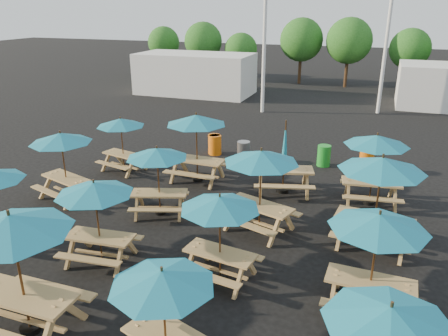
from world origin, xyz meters
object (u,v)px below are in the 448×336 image
(picnic_unit_4, at_px, (12,232))
(picnic_unit_7, at_px, (196,124))
(picnic_unit_8, at_px, (162,285))
(picnic_unit_12, at_px, (389,324))
(waste_bin_0, at_px, (214,144))
(waste_bin_2, at_px, (244,152))
(picnic_unit_11, at_px, (284,163))
(picnic_unit_10, at_px, (261,162))
(waste_bin_4, at_px, (366,161))
(waste_bin_3, at_px, (324,156))
(picnic_unit_9, at_px, (220,208))
(picnic_unit_15, at_px, (376,145))
(picnic_unit_13, at_px, (378,228))
(picnic_unit_3, at_px, (121,126))
(waste_bin_1, at_px, (215,145))
(picnic_unit_14, at_px, (381,170))
(picnic_unit_2, at_px, (61,142))
(picnic_unit_6, at_px, (157,157))
(picnic_unit_5, at_px, (95,194))

(picnic_unit_4, height_order, picnic_unit_7, picnic_unit_4)
(picnic_unit_8, bearing_deg, picnic_unit_12, 20.05)
(waste_bin_0, relative_size, waste_bin_2, 1.00)
(picnic_unit_11, distance_m, picnic_unit_12, 8.86)
(picnic_unit_10, bearing_deg, waste_bin_4, 83.97)
(picnic_unit_12, bearing_deg, waste_bin_3, 96.88)
(picnic_unit_8, relative_size, picnic_unit_12, 1.02)
(picnic_unit_7, distance_m, picnic_unit_8, 8.81)
(picnic_unit_9, bearing_deg, picnic_unit_10, 92.81)
(picnic_unit_9, relative_size, picnic_unit_15, 0.91)
(picnic_unit_7, distance_m, picnic_unit_9, 6.13)
(picnic_unit_13, bearing_deg, waste_bin_2, 125.40)
(picnic_unit_13, distance_m, waste_bin_3, 8.96)
(picnic_unit_4, relative_size, picnic_unit_7, 1.04)
(waste_bin_3, bearing_deg, waste_bin_2, -169.88)
(picnic_unit_3, relative_size, waste_bin_2, 2.57)
(picnic_unit_10, distance_m, waste_bin_0, 7.15)
(waste_bin_4, bearing_deg, waste_bin_1, -179.99)
(picnic_unit_14, bearing_deg, picnic_unit_2, -172.33)
(picnic_unit_9, relative_size, waste_bin_0, 2.53)
(waste_bin_4, bearing_deg, picnic_unit_3, -161.08)
(picnic_unit_7, height_order, picnic_unit_10, picnic_unit_7)
(picnic_unit_7, relative_size, waste_bin_2, 2.96)
(picnic_unit_14, distance_m, waste_bin_1, 8.87)
(picnic_unit_9, xyz_separation_m, waste_bin_4, (2.87, 8.41, -1.40))
(waste_bin_1, bearing_deg, picnic_unit_11, -39.76)
(picnic_unit_3, height_order, picnic_unit_9, picnic_unit_9)
(picnic_unit_2, height_order, picnic_unit_11, picnic_unit_11)
(picnic_unit_8, bearing_deg, picnic_unit_15, 88.14)
(picnic_unit_10, xyz_separation_m, waste_bin_4, (2.62, 5.86, -1.64))
(picnic_unit_8, bearing_deg, picnic_unit_11, 106.71)
(picnic_unit_12, distance_m, waste_bin_0, 13.28)
(picnic_unit_4, xyz_separation_m, waste_bin_4, (5.78, 11.31, -1.78))
(picnic_unit_4, xyz_separation_m, waste_bin_2, (1.04, 10.86, -1.78))
(picnic_unit_15, bearing_deg, waste_bin_4, 86.69)
(picnic_unit_7, height_order, picnic_unit_8, picnic_unit_7)
(picnic_unit_6, xyz_separation_m, waste_bin_4, (5.75, 5.85, -1.41))
(picnic_unit_10, bearing_deg, picnic_unit_14, 20.89)
(picnic_unit_6, bearing_deg, picnic_unit_3, 118.07)
(picnic_unit_5, bearing_deg, picnic_unit_15, 37.62)
(picnic_unit_7, height_order, picnic_unit_15, picnic_unit_7)
(picnic_unit_4, distance_m, waste_bin_3, 12.29)
(picnic_unit_15, bearing_deg, picnic_unit_9, -128.19)
(picnic_unit_10, xyz_separation_m, waste_bin_1, (-3.52, 5.86, -1.64))
(waste_bin_0, height_order, waste_bin_3, same)
(picnic_unit_6, xyz_separation_m, picnic_unit_14, (6.17, 0.14, 0.34))
(picnic_unit_5, distance_m, picnic_unit_13, 6.33)
(picnic_unit_9, bearing_deg, waste_bin_2, 111.68)
(waste_bin_3, bearing_deg, picnic_unit_3, -156.48)
(picnic_unit_6, bearing_deg, waste_bin_4, 26.99)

